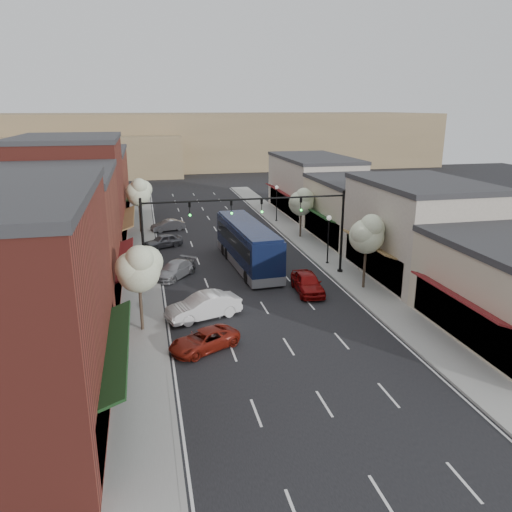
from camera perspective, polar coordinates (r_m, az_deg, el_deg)
ground at (r=33.14m, az=1.79°, el=-7.25°), size 160.00×160.00×0.00m
sidewalk_left at (r=49.65m, az=-13.08°, el=0.63°), size 2.80×73.00×0.15m
sidewalk_right at (r=52.17m, az=5.67°, el=1.76°), size 2.80×73.00×0.15m
curb_left at (r=49.65m, az=-11.47°, el=0.73°), size 0.25×73.00×0.17m
curb_right at (r=51.76m, az=4.20°, el=1.68°), size 0.25×73.00×0.17m
bldg_left_midnear at (r=36.98m, az=-22.55°, el=1.65°), size 10.14×14.10×9.40m
bldg_left_midfar at (r=50.39m, az=-20.17°, el=6.50°), size 10.14×14.10×10.90m
bldg_left_far at (r=66.29m, az=-18.42°, el=7.80°), size 10.14×18.10×8.40m
bldg_right_midnear at (r=42.36m, az=18.02°, el=2.85°), size 9.14×12.10×7.90m
bldg_right_midfar at (r=52.91m, az=11.42°, el=5.16°), size 9.14×12.10×6.40m
bldg_right_far at (r=65.66m, az=6.51°, el=8.02°), size 9.14×16.10×7.40m
hill_far at (r=119.79m, az=-9.24°, el=12.92°), size 120.00×30.00×12.00m
hill_near at (r=109.11m, az=-22.18°, el=10.52°), size 50.00×20.00×8.00m
signal_mast_right at (r=40.57m, az=6.74°, el=4.02°), size 8.22×0.46×7.00m
signal_mast_left at (r=38.39m, az=-9.33°, el=3.19°), size 8.22×0.46×7.00m
tree_right_near at (r=37.98m, az=12.64°, el=2.59°), size 2.85×2.65×5.95m
tree_right_far at (r=52.64m, az=5.25°, el=6.28°), size 2.85×2.65×5.43m
tree_left_near at (r=30.68m, az=-13.22°, el=-1.26°), size 2.85×2.65×5.69m
tree_left_far at (r=55.96m, az=-13.25°, el=7.16°), size 2.85×2.65×6.13m
lamp_post_near at (r=43.96m, az=8.29°, el=2.78°), size 0.44×0.44×4.44m
lamp_post_far at (r=60.27m, az=2.38°, el=6.71°), size 0.44×0.44×4.44m
coach_bus at (r=43.31m, az=-0.98°, el=1.35°), size 3.49×12.64×3.82m
red_hatchback at (r=37.65m, az=5.90°, el=-3.05°), size 2.10×4.68×1.56m
parked_car_a at (r=29.17m, az=-5.97°, el=-9.56°), size 4.61×3.70×1.17m
parked_car_b at (r=33.21m, az=-6.02°, el=-5.74°), size 5.27×3.17×1.64m
parked_car_c at (r=41.34m, az=-9.28°, el=-1.56°), size 4.19×4.68×1.30m
parked_car_d at (r=50.38m, az=-10.56°, el=1.70°), size 4.15×2.87×1.31m
parked_car_e at (r=57.10m, az=-10.03°, el=3.46°), size 4.00×2.23×1.25m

